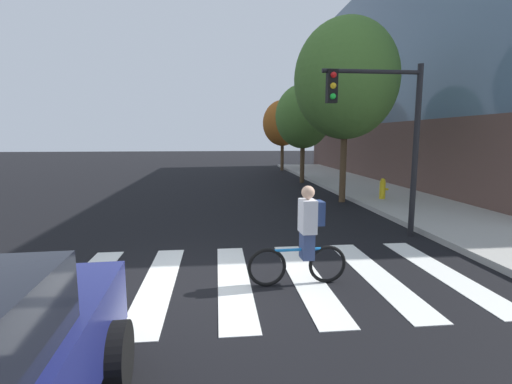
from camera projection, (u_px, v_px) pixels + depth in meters
ground_plane at (200, 282)px, 6.42m from camera, size 120.00×120.00×0.00m
crosswalk_stripes at (196, 282)px, 6.41m from camera, size 9.55×3.72×0.01m
cyclist at (305, 236)px, 6.21m from camera, size 1.71×0.37×1.69m
traffic_light_near at (385, 121)px, 8.91m from camera, size 2.47×0.28×4.20m
fire_hydrant at (383, 189)px, 14.12m from camera, size 0.33×0.22×0.78m
street_tree_near at (346, 79)px, 13.65m from camera, size 3.81×3.81×6.77m
street_tree_mid at (303, 117)px, 19.85m from camera, size 2.96×2.96×5.27m
street_tree_far at (282, 123)px, 27.31m from camera, size 2.90×2.90×5.15m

